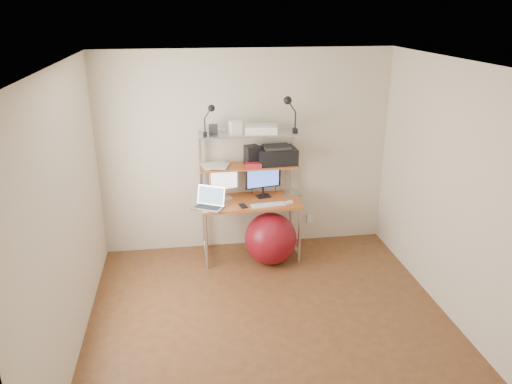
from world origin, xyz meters
TOP-DOWN VIEW (x-y plane):
  - room at (0.00, 0.00)m, footprint 3.60×3.60m
  - computer_desk at (0.00, 1.50)m, footprint 1.20×0.60m
  - wall_outlet at (0.85, 1.79)m, footprint 0.08×0.01m
  - monitor_silver at (-0.30, 1.57)m, footprint 0.37×0.18m
  - monitor_black at (0.18, 1.57)m, footprint 0.45×0.16m
  - laptop at (-0.50, 1.32)m, footprint 0.43×0.40m
  - keyboard at (0.19, 1.26)m, footprint 0.42×0.16m
  - mouse at (0.45, 1.29)m, footprint 0.09×0.07m
  - mac_mini at (0.54, 1.56)m, footprint 0.20×0.20m
  - phone at (-0.11, 1.27)m, footprint 0.10×0.15m
  - printer at (0.34, 1.59)m, footprint 0.48×0.34m
  - nas_cube at (0.04, 1.59)m, footprint 0.19×0.19m
  - red_box at (0.05, 1.49)m, footprint 0.22×0.16m
  - scanner at (0.14, 1.55)m, footprint 0.41×0.29m
  - box_white at (-0.16, 1.54)m, footprint 0.15×0.14m
  - box_grey at (-0.41, 1.59)m, footprint 0.11×0.11m
  - clip_lamp_left at (-0.45, 1.47)m, footprint 0.14×0.08m
  - clip_lamp_right at (0.46, 1.48)m, footprint 0.17×0.10m
  - exercise_ball at (0.22, 1.23)m, footprint 0.63×0.63m
  - paper_stack at (-0.40, 1.58)m, footprint 0.37×0.36m

SIDE VIEW (x-z plane):
  - wall_outlet at x=0.85m, z-range 0.24..0.36m
  - exercise_ball at x=0.22m, z-range 0.00..0.63m
  - phone at x=-0.11m, z-range 0.74..0.75m
  - keyboard at x=0.19m, z-range 0.74..0.75m
  - mouse at x=0.45m, z-range 0.74..0.76m
  - mac_mini at x=0.54m, z-range 0.74..0.78m
  - laptop at x=-0.50m, z-range 0.64..0.94m
  - computer_desk at x=0.00m, z-range 0.17..1.74m
  - monitor_silver at x=-0.30m, z-range 0.75..1.17m
  - monitor_black at x=0.18m, z-range 0.74..1.20m
  - paper_stack at x=-0.40m, z-range 1.15..1.17m
  - red_box at x=0.05m, z-range 1.15..1.21m
  - room at x=0.00m, z-range -0.55..3.05m
  - printer at x=0.34m, z-range 1.14..1.37m
  - nas_cube at x=0.04m, z-range 1.15..1.38m
  - scanner at x=0.14m, z-range 1.55..1.65m
  - box_grey at x=-0.41m, z-range 1.55..1.65m
  - box_white at x=-0.16m, z-range 1.55..1.70m
  - clip_lamp_left at x=-0.45m, z-range 1.63..2.00m
  - clip_lamp_right at x=0.46m, z-range 1.65..2.08m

